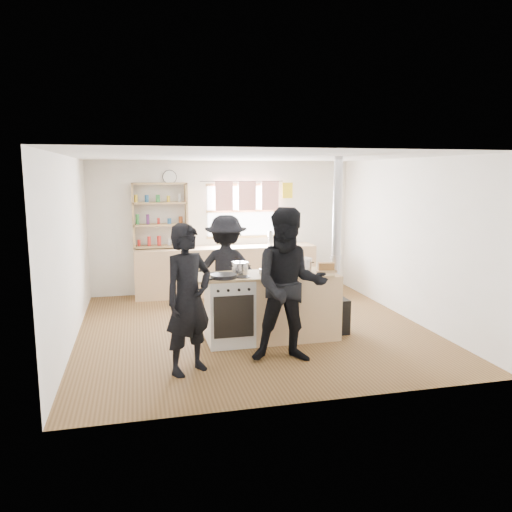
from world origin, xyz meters
The scene contains 14 objects.
ground centered at (0.00, 0.00, -0.01)m, with size 5.00×5.00×0.01m, color brown.
back_counter centered at (0.00, 2.22, 0.45)m, with size 3.40×0.55×0.90m, color tan.
shelving_unit centered at (-1.20, 2.34, 1.51)m, with size 1.00×0.28×1.20m.
thermos centered at (0.86, 2.22, 1.03)m, with size 0.10×0.10×0.27m, color silver.
cooking_island centered at (0.14, -0.55, 0.47)m, with size 1.97×0.64×0.93m.
skillet_greens centered at (-0.55, -0.70, 0.96)m, with size 0.48×0.48×0.05m.
roast_tray centered at (0.16, -0.61, 0.97)m, with size 0.40×0.29×0.07m.
stockpot_stove centered at (-0.29, -0.47, 1.01)m, with size 0.22×0.22×0.18m.
stockpot_counter centered at (0.56, -0.54, 1.03)m, with size 0.29×0.29×0.21m.
bread_board centered at (0.90, -0.58, 0.98)m, with size 0.31×0.25×0.12m.
flue_heater centered at (1.10, -0.47, 0.65)m, with size 0.35×0.35×2.50m.
person_near_left centered at (-1.08, -1.43, 0.86)m, with size 0.63×0.41×1.72m, color black.
person_near_right centered at (0.13, -1.36, 0.94)m, with size 0.91×0.71×1.88m, color black.
person_far centered at (-0.34, 0.31, 0.83)m, with size 1.07×0.62×1.66m, color black.
Camera 1 is at (-1.61, -6.94, 2.27)m, focal length 35.00 mm.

